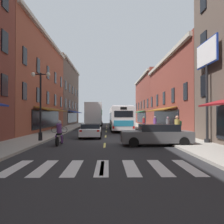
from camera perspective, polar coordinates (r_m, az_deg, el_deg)
name	(u,v)px	position (r m, az deg, el deg)	size (l,w,h in m)	color
ground_plane	(105,140)	(18.81, -1.71, -7.10)	(34.80, 80.00, 0.10)	#28282B
lane_centre_dashes	(105,140)	(18.56, -1.72, -7.02)	(0.14, 73.90, 0.01)	#DBCC4C
crosswalk_near	(102,167)	(8.92, -2.51, -13.74)	(7.10, 2.80, 0.01)	silver
sidewalk_left	(33,139)	(19.77, -19.18, -6.40)	(3.00, 80.00, 0.14)	#A39E93
sidewalk_right	(176,139)	(19.63, 15.89, -6.45)	(3.00, 80.00, 0.14)	#A39E93
billboard_sign	(207,64)	(17.29, 22.71, 11.14)	(0.40, 3.17, 7.03)	black
transit_bus	(120,118)	(30.41, 2.03, -1.52)	(2.75, 11.77, 3.13)	white
box_truck	(94,115)	(34.90, -4.56, -0.86)	(2.56, 6.87, 3.88)	#B21E19
sedan_near	(98,122)	(45.17, -3.63, -2.51)	(1.98, 4.24, 1.36)	maroon
sedan_mid	(91,130)	(20.66, -5.27, -4.59)	(1.92, 4.61, 1.25)	silver
sedan_far	(157,135)	(15.38, 11.14, -5.59)	(4.60, 1.97, 1.41)	#515154
motorcycle_rider	(59,134)	(15.79, -13.08, -5.51)	(0.62, 2.07, 1.66)	black
bicycle_near	(59,129)	(24.99, -13.11, -4.27)	(1.71, 0.48, 0.91)	black
pedestrian_near	(177,127)	(17.28, 16.10, -3.73)	(0.52, 0.44, 1.84)	#33663F
pedestrian_mid	(155,124)	(26.31, 10.74, -2.88)	(0.36, 0.36, 1.78)	#4C4C51
pedestrian_far	(168,125)	(23.43, 13.84, -3.18)	(0.36, 0.36, 1.74)	navy
pedestrian_rear	(144,122)	(31.91, 7.99, -2.63)	(0.36, 0.36, 1.69)	#66387F
street_lamp_twin	(41,103)	(17.60, -17.53, 2.29)	(1.42, 0.32, 5.06)	black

